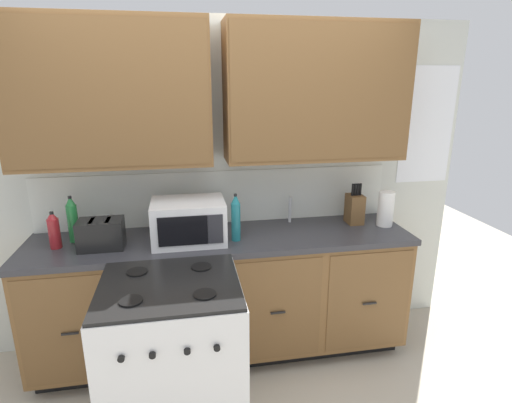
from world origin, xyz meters
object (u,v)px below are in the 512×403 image
(knife_block, at_px, (355,208))
(bottle_green, at_px, (73,220))
(stove_range, at_px, (174,358))
(bottle_teal, at_px, (236,218))
(toaster, at_px, (101,234))
(microwave, at_px, (189,221))
(bottle_red, at_px, (54,230))
(paper_towel_roll, at_px, (386,209))

(knife_block, relative_size, bottle_green, 0.98)
(knife_block, bearing_deg, stove_range, -151.71)
(bottle_teal, relative_size, bottle_green, 1.03)
(stove_range, distance_m, toaster, 0.91)
(stove_range, height_order, microwave, microwave)
(toaster, relative_size, bottle_red, 1.14)
(microwave, distance_m, bottle_green, 0.77)
(knife_block, distance_m, bottle_green, 2.00)
(stove_range, xyz_separation_m, paper_towel_roll, (1.56, 0.64, 0.60))
(knife_block, xyz_separation_m, bottle_red, (-2.09, -0.11, 0.00))
(stove_range, height_order, bottle_green, bottle_green)
(paper_towel_roll, xyz_separation_m, bottle_green, (-2.20, 0.08, 0.02))
(paper_towel_roll, xyz_separation_m, bottle_teal, (-1.13, -0.09, 0.03))
(bottle_red, height_order, bottle_green, bottle_green)
(paper_towel_roll, height_order, bottle_teal, bottle_teal)
(knife_block, bearing_deg, paper_towel_roll, -24.80)
(bottle_red, xyz_separation_m, bottle_teal, (1.16, -0.08, 0.04))
(toaster, height_order, bottle_teal, bottle_teal)
(knife_block, bearing_deg, bottle_red, -177.04)
(knife_block, height_order, bottle_teal, bottle_teal)
(stove_range, relative_size, bottle_red, 3.87)
(paper_towel_roll, bearing_deg, bottle_green, 177.86)
(microwave, height_order, bottle_teal, bottle_teal)
(knife_block, distance_m, paper_towel_roll, 0.22)
(toaster, relative_size, knife_block, 0.90)
(toaster, xyz_separation_m, knife_block, (1.80, 0.17, 0.02))
(stove_range, relative_size, knife_block, 3.06)
(bottle_teal, bearing_deg, stove_range, -128.51)
(toaster, height_order, bottle_red, bottle_red)
(stove_range, relative_size, bottle_teal, 2.91)
(toaster, distance_m, bottle_red, 0.30)
(stove_range, height_order, knife_block, knife_block)
(toaster, bearing_deg, microwave, 2.29)
(stove_range, height_order, bottle_teal, bottle_teal)
(paper_towel_roll, distance_m, bottle_red, 2.29)
(knife_block, xyz_separation_m, bottle_green, (-2.00, -0.01, 0.04))
(stove_range, relative_size, microwave, 1.98)
(bottle_red, height_order, bottle_teal, bottle_teal)
(stove_range, distance_m, microwave, 0.86)
(paper_towel_roll, relative_size, bottle_red, 1.06)
(toaster, distance_m, bottle_green, 0.26)
(bottle_red, relative_size, bottle_teal, 0.75)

